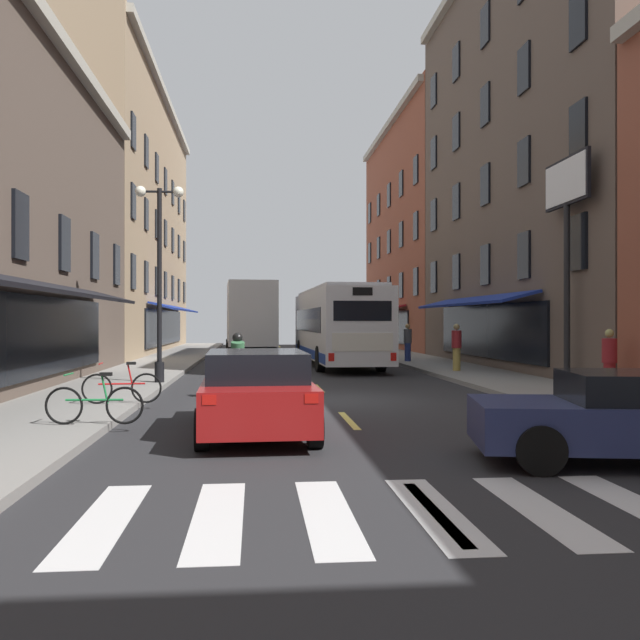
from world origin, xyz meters
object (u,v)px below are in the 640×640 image
Objects in this scene: sedan_near at (256,391)px; sedan_far at (253,339)px; pedestrian_far at (609,361)px; box_truck at (250,319)px; transit_bus at (337,326)px; billboard_sign at (567,214)px; motorcycle_rider at (237,370)px; bicycle_mid at (95,404)px; bicycle_near at (122,387)px; street_lamp_twin at (159,274)px; pedestrian_near at (456,346)px; pedestrian_mid at (408,342)px.

sedan_near is 1.05× the size of sedan_far.
pedestrian_far reaches higher than sedan_far.
transit_bus is at bearing -62.35° from box_truck.
motorcycle_rider is (-9.32, -1.49, -4.31)m from billboard_sign.
sedan_near reaches higher than bicycle_mid.
sedan_far is (0.10, 10.39, -1.34)m from box_truck.
motorcycle_rider is 3.19m from bicycle_near.
bicycle_near is 5.98m from street_lamp_twin.
pedestrian_near reaches higher than bicycle_mid.
bicycle_near is at bearing -91.03° from street_lamp_twin.
pedestrian_far is at bearing -21.29° from street_lamp_twin.
bicycle_mid is (0.11, -3.11, 0.00)m from bicycle_near.
billboard_sign is 1.12× the size of street_lamp_twin.
billboard_sign is 1.34× the size of sedan_near.
bicycle_near is 3.11m from bicycle_mid.
street_lamp_twin reaches higher than pedestrian_mid.
pedestrian_mid reaches higher than motorcycle_rider.
bicycle_mid is at bearing 57.88° from pedestrian_near.
transit_bus reaches higher than motorcycle_rider.
motorcycle_rider is at bearing 49.97° from pedestrian_near.
billboard_sign is 3.13× the size of motorcycle_rider.
pedestrian_near is (3.77, -5.29, -0.71)m from transit_bus.
sedan_far is (-0.17, 35.37, -0.02)m from sedan_near.
motorcycle_rider is 1.29× the size of pedestrian_far.
sedan_near is 2.84× the size of pedestrian_near.
pedestrian_far is (5.16, -13.61, -0.79)m from transit_bus.
pedestrian_mid is (9.76, 15.12, 0.50)m from bicycle_near.
sedan_far is 0.80× the size of street_lamp_twin.
street_lamp_twin reaches higher than bicycle_near.
pedestrian_far reaches higher than bicycle_near.
bicycle_near is at bearing -97.00° from box_truck.
bicycle_near is at bearing -114.16° from transit_bus.
transit_bus reaches higher than pedestrian_far.
motorcycle_rider is 9.23m from pedestrian_far.
box_truck is at bearing 117.65° from transit_bus.
sedan_far is at bearing 84.32° from street_lamp_twin.
transit_bus is at bearing 65.84° from bicycle_near.
bicycle_near is 1.02× the size of pedestrian_mid.
bicycle_near is (-6.45, -14.38, -1.25)m from transit_bus.
pedestrian_mid is 14.47m from pedestrian_far.
box_truck reaches higher than motorcycle_rider.
street_lamp_twin is (-11.52, 4.49, 2.37)m from pedestrian_far.
sedan_far is at bearing 89.45° from motorcycle_rider.
pedestrian_mid is (7.30, 13.12, 0.29)m from motorcycle_rider.
billboard_sign reaches higher than sedan_near.
bicycle_near is at bearing 15.96° from pedestrian_far.
pedestrian_mid is (6.84, 18.48, 0.28)m from sedan_near.
billboard_sign is at bearing 16.49° from bicycle_near.
box_truck is at bearing 90.62° from sedan_near.
street_lamp_twin is at bearing -95.68° from sedan_far.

